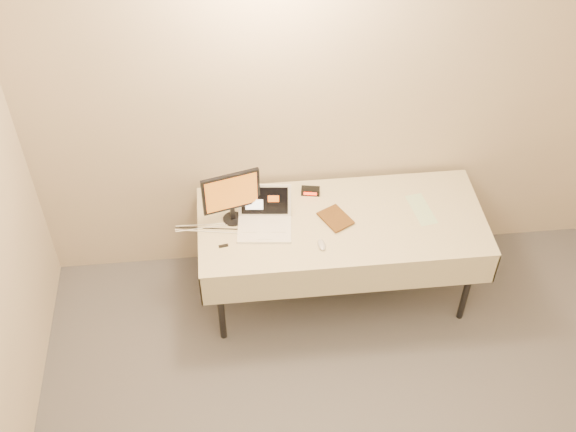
{
  "coord_description": "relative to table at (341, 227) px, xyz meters",
  "views": [
    {
      "loc": [
        -0.68,
        -1.21,
        4.01
      ],
      "look_at": [
        -0.36,
        1.99,
        0.86
      ],
      "focal_mm": 45.0,
      "sensor_mm": 36.0,
      "label": 1
    }
  ],
  "objects": [
    {
      "name": "back_wall",
      "position": [
        0.0,
        0.45,
        0.67
      ],
      "size": [
        4.0,
        0.1,
        2.7
      ],
      "primitive_type": "cube",
      "color": "beige",
      "rests_on": "ground"
    },
    {
      "name": "table",
      "position": [
        0.0,
        0.0,
        0.0
      ],
      "size": [
        1.86,
        0.81,
        0.74
      ],
      "color": "black",
      "rests_on": "ground"
    },
    {
      "name": "laptop",
      "position": [
        -0.5,
        0.02,
        0.12
      ],
      "size": [
        0.37,
        0.34,
        0.23
      ],
      "rotation": [
        0.0,
        0.0,
        -0.1
      ],
      "color": "white",
      "rests_on": "table"
    },
    {
      "name": "monitor",
      "position": [
        -0.7,
        0.08,
        0.29
      ],
      "size": [
        0.37,
        0.16,
        0.38
      ],
      "rotation": [
        0.0,
        0.0,
        0.25
      ],
      "color": "black",
      "rests_on": "table"
    },
    {
      "name": "book",
      "position": [
        -0.11,
        -0.03,
        0.17
      ],
      "size": [
        0.15,
        0.09,
        0.21
      ],
      "primitive_type": "imported",
      "rotation": [
        0.0,
        0.0,
        0.48
      ],
      "color": "brown",
      "rests_on": "table"
    },
    {
      "name": "alarm_clock",
      "position": [
        -0.17,
        0.27,
        0.09
      ],
      "size": [
        0.13,
        0.07,
        0.05
      ],
      "rotation": [
        0.0,
        0.0,
        -0.18
      ],
      "color": "black",
      "rests_on": "table"
    },
    {
      "name": "clicker",
      "position": [
        -0.16,
        -0.22,
        0.07
      ],
      "size": [
        0.06,
        0.1,
        0.02
      ],
      "primitive_type": "ellipsoid",
      "rotation": [
        0.0,
        0.0,
        0.1
      ],
      "color": "#BCBCBF",
      "rests_on": "table"
    },
    {
      "name": "paper_form",
      "position": [
        0.53,
        0.04,
        0.06
      ],
      "size": [
        0.16,
        0.31,
        0.0
      ],
      "primitive_type": "cube",
      "rotation": [
        0.0,
        0.0,
        0.16
      ],
      "color": "#C3E9B9",
      "rests_on": "table"
    },
    {
      "name": "usb_dongle",
      "position": [
        -0.77,
        -0.16,
        0.07
      ],
      "size": [
        0.06,
        0.03,
        0.01
      ],
      "primitive_type": "cube",
      "rotation": [
        0.0,
        0.0,
        0.17
      ],
      "color": "black",
      "rests_on": "table"
    }
  ]
}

